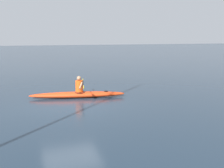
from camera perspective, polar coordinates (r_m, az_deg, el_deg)
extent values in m
plane|color=#1E2D3D|center=(11.36, -9.13, -4.64)|extent=(160.00, 160.00, 0.00)
ellipsoid|color=red|center=(12.69, -7.56, -2.33)|extent=(4.63, 1.53, 0.29)
torus|color=black|center=(12.66, -7.04, -1.77)|extent=(0.63, 0.63, 0.04)
cylinder|color=black|center=(12.73, -1.34, -1.58)|extent=(0.18, 0.18, 0.02)
cylinder|color=#E04C14|center=(12.61, -7.23, -0.47)|extent=(0.35, 0.35, 0.55)
sphere|color=#936B4C|center=(12.54, -7.27, 1.25)|extent=(0.21, 0.21, 0.21)
cylinder|color=black|center=(12.59, -6.33, 0.11)|extent=(0.44, 1.95, 0.03)
ellipsoid|color=gold|center=(13.56, -6.41, 0.85)|extent=(0.12, 0.40, 0.17)
ellipsoid|color=gold|center=(11.61, -6.24, -0.75)|extent=(0.12, 0.40, 0.17)
cylinder|color=#936B4C|center=(12.86, -6.88, 0.10)|extent=(0.19, 0.30, 0.34)
cylinder|color=#936B4C|center=(12.32, -6.86, -0.36)|extent=(0.24, 0.26, 0.34)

